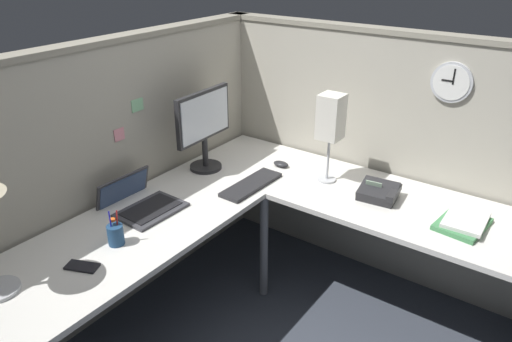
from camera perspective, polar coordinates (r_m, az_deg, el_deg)
name	(u,v)px	position (r m, az deg, el deg)	size (l,w,h in m)	color
ground_plane	(270,317)	(3.00, 1.70, -16.92)	(6.80, 6.80, 0.00)	#383D47
cubicle_wall_back	(108,183)	(2.84, -17.10, -1.35)	(2.57, 0.12, 1.58)	#A8A393
cubicle_wall_right	(384,158)	(3.13, 14.94, 1.49)	(0.12, 2.37, 1.58)	#A8A393
desk	(264,242)	(2.49, 0.90, -8.46)	(2.35, 2.15, 0.73)	silver
monitor	(204,124)	(2.94, -6.18, 5.51)	(0.46, 0.20, 0.50)	#232326
laptop	(139,202)	(2.67, -13.70, -3.59)	(0.35, 0.39, 0.22)	#38383D
keyboard	(251,185)	(2.81, -0.57, -1.62)	(0.43, 0.14, 0.02)	#232326
computer_mouse	(281,164)	(3.06, 2.97, 0.83)	(0.06, 0.10, 0.03)	#232326
pen_cup	(116,234)	(2.37, -16.28, -7.21)	(0.08, 0.08, 0.18)	navy
cell_phone	(82,266)	(2.28, -19.89, -10.57)	(0.07, 0.14, 0.01)	black
office_phone	(380,193)	(2.75, 14.42, -2.49)	(0.21, 0.22, 0.11)	#232326
book_stack	(464,222)	(2.64, 23.35, -5.58)	(0.30, 0.24, 0.04)	#3F7F4C
desk_lamp_paper	(331,120)	(2.77, 8.84, 6.04)	(0.13, 0.13, 0.53)	#B7BABF
wall_clock	(452,82)	(2.82, 22.16, 9.70)	(0.04, 0.22, 0.22)	#B7BABF
pinned_note_leftmost	(119,135)	(2.73, -15.88, 4.16)	(0.07, 0.00, 0.07)	pink
pinned_note_rightmost	(137,105)	(2.78, -13.86, 7.57)	(0.08, 0.00, 0.07)	#8CCC99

